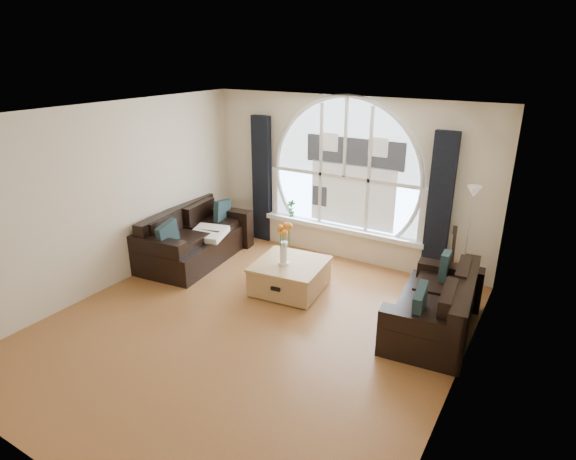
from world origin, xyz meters
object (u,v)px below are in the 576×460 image
object	(u,v)px
sofa_left	(196,238)
sofa_right	(435,302)
vase_flowers	(284,239)
guitar	(453,258)
floor_lamp	(467,240)
coffee_chest	(290,275)
potted_plant	(291,208)

from	to	relation	value
sofa_left	sofa_right	xyz separation A→B (m)	(4.04, -0.10, 0.00)
vase_flowers	guitar	xyz separation A→B (m)	(2.09, 1.30, -0.30)
vase_flowers	guitar	world-z (taller)	vase_flowers
sofa_left	sofa_right	distance (m)	4.05
vase_flowers	floor_lamp	world-z (taller)	floor_lamp
coffee_chest	sofa_right	bearing A→B (deg)	-5.78
sofa_left	sofa_right	size ratio (longest dim) A/B	1.11
floor_lamp	potted_plant	distance (m)	3.07
coffee_chest	floor_lamp	bearing A→B (deg)	25.24
sofa_right	floor_lamp	xyz separation A→B (m)	(0.06, 1.32, 0.40)
sofa_right	floor_lamp	bearing A→B (deg)	81.22
sofa_left	vase_flowers	xyz separation A→B (m)	(1.87, -0.21, 0.43)
coffee_chest	floor_lamp	world-z (taller)	floor_lamp
sofa_left	potted_plant	xyz separation A→B (m)	(1.04, 1.41, 0.30)
floor_lamp	sofa_right	bearing A→B (deg)	-92.75
potted_plant	floor_lamp	bearing A→B (deg)	-3.44
vase_flowers	guitar	size ratio (longest dim) A/B	0.66
sofa_right	vase_flowers	bearing A→B (deg)	176.89
sofa_right	coffee_chest	world-z (taller)	sofa_right
vase_flowers	floor_lamp	xyz separation A→B (m)	(2.23, 1.43, -0.03)
sofa_right	vase_flowers	world-z (taller)	vase_flowers
guitar	coffee_chest	bearing A→B (deg)	-165.35
sofa_right	potted_plant	distance (m)	3.37
sofa_right	coffee_chest	size ratio (longest dim) A/B	1.77
sofa_right	potted_plant	xyz separation A→B (m)	(-3.00, 1.50, 0.30)
sofa_right	potted_plant	size ratio (longest dim) A/B	5.77
sofa_left	sofa_right	bearing A→B (deg)	-7.96
potted_plant	coffee_chest	bearing A→B (deg)	-59.90
sofa_right	floor_lamp	distance (m)	1.38
sofa_right	guitar	size ratio (longest dim) A/B	1.65
vase_flowers	sofa_right	bearing A→B (deg)	2.92
sofa_left	floor_lamp	bearing A→B (deg)	10.00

